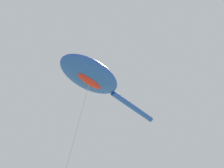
# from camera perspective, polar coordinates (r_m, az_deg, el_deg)

# --- Properties ---
(big_show_kite) EXTENTS (12.13, 3.27, 14.54)m
(big_show_kite) POSITION_cam_1_polar(r_m,az_deg,el_deg) (19.46, -4.04, 1.37)
(big_show_kite) COLOR blue
(big_show_kite) RESTS_ON ground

